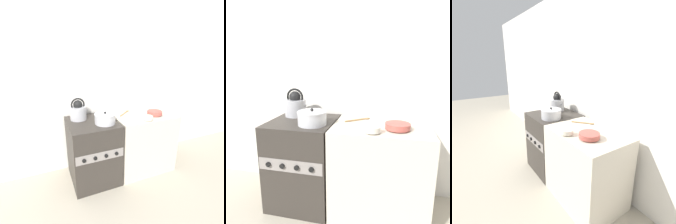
% 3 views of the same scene
% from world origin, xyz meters
% --- Properties ---
extents(ground_plane, '(12.00, 12.00, 0.00)m').
position_xyz_m(ground_plane, '(0.00, 0.00, 0.00)').
color(ground_plane, '#B2A893').
extents(wall_back, '(7.00, 0.06, 2.50)m').
position_xyz_m(wall_back, '(0.00, 0.71, 1.25)').
color(wall_back, silver).
rests_on(wall_back, ground_plane).
extents(stove, '(0.61, 0.66, 0.84)m').
position_xyz_m(stove, '(0.00, 0.32, 0.42)').
color(stove, '#332D28').
rests_on(stove, ground_plane).
extents(counter, '(0.84, 0.60, 0.85)m').
position_xyz_m(counter, '(0.74, 0.30, 0.42)').
color(counter, beige).
rests_on(counter, ground_plane).
extents(kettle, '(0.26, 0.21, 0.29)m').
position_xyz_m(kettle, '(-0.13, 0.46, 0.95)').
color(kettle, '#B2B2B7').
rests_on(kettle, stove).
extents(cooking_pot, '(0.26, 0.26, 0.15)m').
position_xyz_m(cooking_pot, '(0.14, 0.20, 0.90)').
color(cooking_pot, silver).
rests_on(cooking_pot, stove).
extents(enamel_bowl, '(0.20, 0.20, 0.06)m').
position_xyz_m(enamel_bowl, '(0.87, 0.21, 0.88)').
color(enamel_bowl, '#B75147').
rests_on(enamel_bowl, counter).
extents(small_ceramic_bowl, '(0.12, 0.12, 0.05)m').
position_xyz_m(small_ceramic_bowl, '(0.68, 0.09, 0.88)').
color(small_ceramic_bowl, beige).
rests_on(small_ceramic_bowl, counter).
extents(wooden_spoon, '(0.23, 0.20, 0.02)m').
position_xyz_m(wooden_spoon, '(0.53, 0.44, 0.85)').
color(wooden_spoon, '#A37A4C').
rests_on(wooden_spoon, counter).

